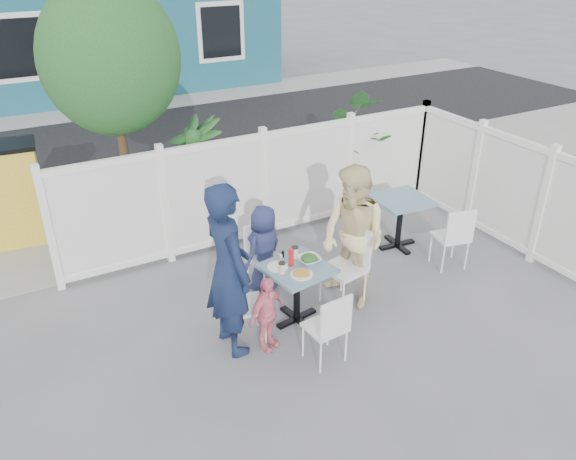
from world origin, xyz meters
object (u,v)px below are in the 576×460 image
chair_back (262,251)px  man (228,270)px  toddler (267,314)px  chair_near (330,324)px  chair_left (239,300)px  utility_cabinet (14,196)px  woman (353,238)px  chair_right (349,260)px  main_table (297,279)px  spare_table (401,209)px  boy (264,249)px

chair_back → man: 1.29m
toddler → chair_near: bearing=-72.8°
chair_left → utility_cabinet: bearing=-141.7°
toddler → man: bearing=121.1°
chair_back → woman: (0.79, -0.81, 0.37)m
chair_left → toddler: bearing=49.2°
woman → toddler: 1.40m
chair_right → woman: (0.03, -0.02, 0.29)m
chair_right → main_table: bearing=82.8°
chair_right → chair_back: (-0.76, 0.79, -0.07)m
utility_cabinet → man: bearing=-59.3°
spare_table → man: 3.13m
chair_near → boy: bearing=83.2°
chair_left → man: man is taller
chair_left → woman: size_ratio=0.52×
utility_cabinet → chair_left: size_ratio=1.57×
utility_cabinet → woman: (3.33, -3.58, 0.16)m
spare_table → chair_left: 2.99m
utility_cabinet → chair_back: (2.54, -2.78, -0.21)m
main_table → man: (-0.84, -0.04, 0.40)m
chair_left → man: bearing=-60.3°
utility_cabinet → woman: 4.89m
chair_near → woman: 1.24m
chair_left → chair_right: 1.47m
chair_right → boy: bearing=34.7°
utility_cabinet → boy: utility_cabinet is taller
utility_cabinet → woman: size_ratio=0.82×
chair_right → chair_near: bearing=125.0°
chair_right → woman: bearing=-135.5°
utility_cabinet → chair_right: utility_cabinet is taller
chair_left → boy: bearing=149.7°
chair_back → man: (-0.82, -0.89, 0.46)m
chair_back → utility_cabinet: bearing=-60.6°
utility_cabinet → chair_near: utility_cabinet is taller
utility_cabinet → spare_table: 5.47m
toddler → main_table: bearing=3.9°
chair_right → chair_near: 1.18m
utility_cabinet → boy: 3.81m
toddler → woman: bearing=-10.2°
chair_back → woman: bearing=121.1°
chair_left → toddler: (0.20, -0.26, -0.09)m
boy → chair_right: bearing=114.8°
chair_left → toddler: chair_left is taller
utility_cabinet → boy: (2.54, -2.83, -0.14)m
spare_table → toddler: 2.89m
utility_cabinet → chair_back: bearing=-42.0°
main_table → boy: 0.78m
chair_near → boy: (0.05, 1.58, 0.08)m
woman → toddler: size_ratio=1.98×
chair_right → chair_back: bearing=32.5°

